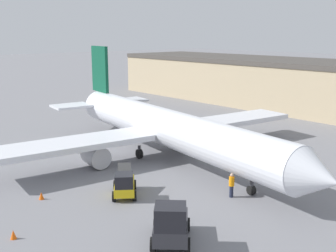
% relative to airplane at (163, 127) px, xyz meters
% --- Properties ---
extents(ground_plane, '(400.00, 400.00, 0.00)m').
position_rel_airplane_xyz_m(ground_plane, '(0.91, -0.12, -2.88)').
color(ground_plane, slate).
extents(airplane, '(36.96, 32.09, 10.03)m').
position_rel_airplane_xyz_m(airplane, '(0.00, 0.00, 0.00)').
color(airplane, silver).
rests_on(airplane, ground_plane).
extents(ground_crew_worker, '(0.39, 0.39, 1.79)m').
position_rel_airplane_xyz_m(ground_crew_worker, '(11.08, -2.94, -1.92)').
color(ground_crew_worker, '#1E2338').
rests_on(ground_crew_worker, ground_plane).
extents(baggage_tug, '(3.87, 3.83, 2.56)m').
position_rel_airplane_xyz_m(baggage_tug, '(13.35, -10.74, -1.70)').
color(baggage_tug, '#2D2D33').
rests_on(baggage_tug, ground_plane).
extents(belt_loader_truck, '(3.42, 3.12, 1.98)m').
position_rel_airplane_xyz_m(belt_loader_truck, '(5.89, -8.63, -1.95)').
color(belt_loader_truck, yellow).
rests_on(belt_loader_truck, ground_plane).
extents(safety_cone_near, '(0.36, 0.36, 0.55)m').
position_rel_airplane_xyz_m(safety_cone_near, '(7.00, -17.19, -2.60)').
color(safety_cone_near, '#EF590F').
rests_on(safety_cone_near, ground_plane).
extents(safety_cone_far, '(0.36, 0.36, 0.55)m').
position_rel_airplane_xyz_m(safety_cone_far, '(2.50, -13.43, -2.60)').
color(safety_cone_far, '#EF590F').
rests_on(safety_cone_far, ground_plane).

